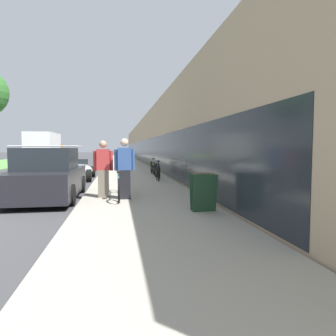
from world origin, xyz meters
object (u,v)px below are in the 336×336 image
Objects in this scene: parked_sedan_curbside at (48,176)px; moving_truck at (45,149)px; vintage_roadster_curbside at (75,171)px; person_rider at (125,169)px; bike_rack_hoop at (158,170)px; cruiser_bike_middle at (153,167)px; tandem_bicycle at (119,185)px; person_bystander at (103,169)px; cruiser_bike_nearest at (157,171)px; sandwich_board_sign at (203,192)px.

moving_truck is (-4.43, 19.26, 0.76)m from parked_sedan_curbside.
parked_sedan_curbside is 1.02× the size of vintage_roadster_curbside.
bike_rack_hoop is at bearing 70.74° from person_rider.
cruiser_bike_middle is 14.98m from moving_truck.
cruiser_bike_middle reaches higher than vintage_roadster_curbside.
bike_rack_hoop is at bearing 41.93° from parked_sedan_curbside.
person_rider is 2.56m from parked_sedan_curbside.
moving_truck is at bearing 102.95° from parked_sedan_curbside.
vintage_roadster_curbside is (-4.05, -1.18, -0.06)m from cruiser_bike_middle.
moving_truck is (-6.60, 19.89, 1.01)m from tandem_bicycle.
moving_truck reaches higher than person_bystander.
tandem_bicycle is 6.78m from vintage_roadster_curbside.
cruiser_bike_middle is 0.28× the size of moving_truck.
cruiser_bike_nearest is (1.88, 5.27, 0.01)m from tandem_bicycle.
sandwich_board_sign is 0.22× the size of vintage_roadster_curbside.
cruiser_bike_nearest is at bearing 70.37° from tandem_bicycle.
sandwich_board_sign is 5.10m from parked_sedan_curbside.
person_bystander reaches higher than bike_rack_hoop.
parked_sedan_curbside is (-3.92, -3.52, 0.10)m from bike_rack_hoop.
cruiser_bike_middle is at bearing -55.22° from moving_truck.
person_rider is at bearing -22.64° from parked_sedan_curbside.
person_rider is 2.08× the size of bike_rack_hoop.
moving_truck is (-6.15, 19.86, 0.52)m from person_bystander.
person_bystander is at bearing -19.02° from parked_sedan_curbside.
cruiser_bike_nearest is at bearing -91.19° from cruiser_bike_middle.
bike_rack_hoop is at bearing -30.55° from vintage_roadster_curbside.
person_bystander is at bearing -72.79° from moving_truck.
moving_truck is at bearing 124.78° from cruiser_bike_middle.
sandwich_board_sign is 23.86m from moving_truck.
person_bystander is 20.79m from moving_truck.
person_bystander reaches higher than cruiser_bike_middle.
person_rider reaches higher than bike_rack_hoop.
parked_sedan_curbside is (-2.35, 0.98, -0.27)m from person_rider.
bike_rack_hoop is at bearing -96.57° from cruiser_bike_nearest.
moving_truck is at bearing 111.04° from sandwich_board_sign.
moving_truck is (-6.78, 20.24, 0.49)m from person_rider.
person_bystander reaches higher than vintage_roadster_curbside.
cruiser_bike_middle is at bearing 88.81° from cruiser_bike_nearest.
moving_truck is at bearing 107.21° from person_bystander.
sandwich_board_sign is (0.08, -7.62, 0.07)m from cruiser_bike_nearest.
bike_rack_hoop is 0.20× the size of parked_sedan_curbside.
parked_sedan_curbside is 0.65× the size of moving_truck.
bike_rack_hoop is 1.13m from cruiser_bike_nearest.
tandem_bicycle is 3.19× the size of bike_rack_hoop.
tandem_bicycle is 0.42× the size of moving_truck.
cruiser_bike_nearest is at bearing 90.60° from sandwich_board_sign.
cruiser_bike_nearest is (0.13, 1.12, -0.14)m from bike_rack_hoop.
moving_truck is (-8.48, 14.62, 1.00)m from cruiser_bike_nearest.
person_bystander is 6.64m from vintage_roadster_curbside.
cruiser_bike_middle is (0.05, 2.35, 0.01)m from cruiser_bike_nearest.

